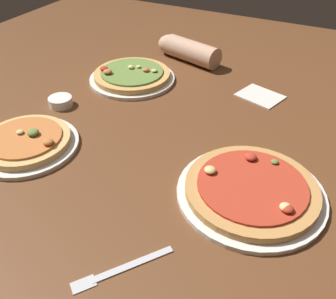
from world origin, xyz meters
name	(u,v)px	position (x,y,z in m)	size (l,w,h in m)	color
ground_plane	(168,160)	(0.00, 0.00, -0.01)	(2.40, 2.40, 0.03)	brown
pizza_plate_near	(26,142)	(-0.35, -0.14, 0.02)	(0.28, 0.28, 0.05)	silver
pizza_plate_far	(132,76)	(-0.31, 0.33, 0.02)	(0.30, 0.30, 0.05)	silver
pizza_plate_side	(251,190)	(0.24, -0.05, 0.02)	(0.34, 0.34, 0.05)	silver
ramekin_sauce	(61,102)	(-0.42, 0.08, 0.01)	(0.07, 0.07, 0.03)	white
napkin_folded	(260,95)	(0.13, 0.42, 0.00)	(0.14, 0.11, 0.01)	silver
fork_left	(121,269)	(0.08, -0.35, 0.00)	(0.14, 0.17, 0.01)	silver
diner_arm	(186,49)	(-0.22, 0.58, 0.04)	(0.28, 0.14, 0.08)	tan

